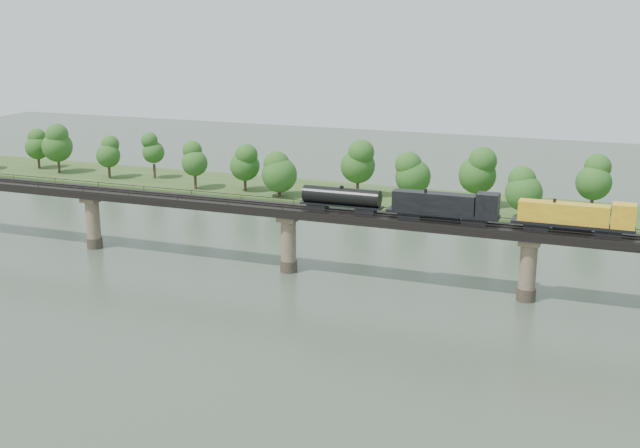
% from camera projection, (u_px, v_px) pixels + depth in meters
% --- Properties ---
extents(ground, '(400.00, 400.00, 0.00)m').
position_uv_depth(ground, '(204.00, 334.00, 111.12)').
color(ground, '#344133').
rests_on(ground, ground).
extents(far_bank, '(300.00, 24.00, 1.60)m').
position_uv_depth(far_bank, '(381.00, 200.00, 187.65)').
color(far_bank, '#2E481D').
rests_on(far_bank, ground).
extents(bridge, '(236.00, 30.00, 11.50)m').
position_uv_depth(bridge, '(289.00, 241.00, 136.80)').
color(bridge, '#473A2D').
rests_on(bridge, ground).
extents(bridge_superstructure, '(220.00, 4.90, 0.75)m').
position_uv_depth(bridge_superstructure, '(288.00, 205.00, 135.19)').
color(bridge_superstructure, black).
rests_on(bridge_superstructure, bridge).
extents(far_treeline, '(289.06, 17.54, 13.60)m').
position_uv_depth(far_treeline, '(342.00, 167.00, 184.39)').
color(far_treeline, '#382619').
rests_on(far_treeline, far_bank).
extents(freight_train, '(71.89, 2.80, 4.95)m').
position_uv_depth(freight_train, '(529.00, 213.00, 120.95)').
color(freight_train, black).
rests_on(freight_train, bridge).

